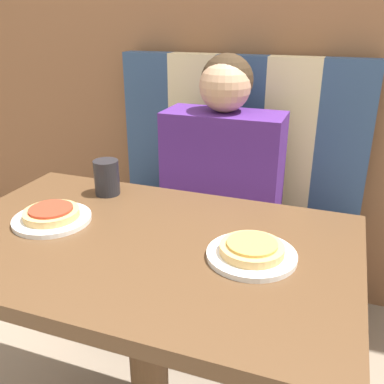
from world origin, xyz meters
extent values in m
cube|color=#382319|center=(0.00, 0.66, 0.21)|extent=(1.01, 0.58, 0.42)
cube|color=navy|center=(-0.40, 0.91, 0.74)|extent=(0.20, 0.08, 0.63)
cube|color=beige|center=(-0.20, 0.91, 0.74)|extent=(0.20, 0.08, 0.63)
cube|color=navy|center=(0.00, 0.91, 0.74)|extent=(0.20, 0.08, 0.63)
cube|color=beige|center=(0.20, 0.91, 0.74)|extent=(0.20, 0.08, 0.63)
cube|color=navy|center=(0.40, 0.91, 0.74)|extent=(0.20, 0.08, 0.63)
cube|color=brown|center=(0.00, 0.00, 0.71)|extent=(0.96, 0.61, 0.03)
cylinder|color=brown|center=(0.00, 0.00, 0.34)|extent=(0.10, 0.10, 0.69)
cube|color=#4C237A|center=(0.00, 0.66, 0.65)|extent=(0.43, 0.19, 0.46)
sphere|color=tan|center=(0.00, 0.66, 0.97)|extent=(0.18, 0.18, 0.18)
sphere|color=#382819|center=(0.00, 0.69, 0.99)|extent=(0.18, 0.18, 0.18)
cylinder|color=white|center=(-0.25, 0.01, 0.73)|extent=(0.19, 0.19, 0.01)
cylinder|color=white|center=(0.25, 0.01, 0.73)|extent=(0.19, 0.19, 0.01)
cylinder|color=tan|center=(-0.25, 0.01, 0.75)|extent=(0.14, 0.14, 0.02)
cylinder|color=#B73823|center=(-0.25, 0.01, 0.76)|extent=(0.11, 0.11, 0.01)
cylinder|color=tan|center=(0.25, 0.01, 0.75)|extent=(0.14, 0.14, 0.02)
cylinder|color=gold|center=(0.25, 0.01, 0.76)|extent=(0.11, 0.11, 0.01)
cylinder|color=#232328|center=(-0.21, 0.21, 0.77)|extent=(0.07, 0.07, 0.10)
camera|label=1|loc=(0.40, -0.77, 1.20)|focal=40.00mm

